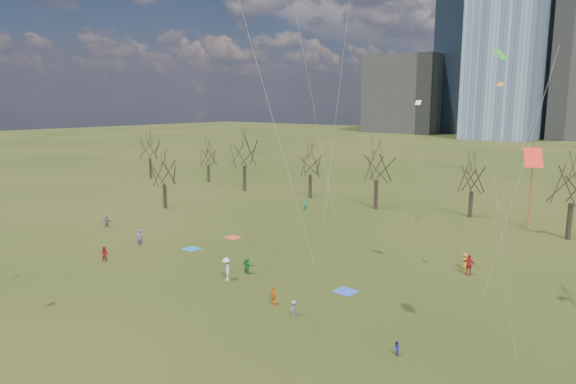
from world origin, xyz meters
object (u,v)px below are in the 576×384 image
Objects in this scene: blanket_teal at (192,249)px; blanket_navy at (346,291)px; blanket_crimson at (233,237)px; person_4 at (273,296)px; person_2 at (105,254)px.

blanket_navy is at bearing -0.63° from blanket_teal.
blanket_teal is 18.40m from blanket_navy.
blanket_crimson is 1.14× the size of person_4.
person_4 is (18.79, 2.01, -0.03)m from person_2.
blanket_teal is at bearing 179.37° from blanket_navy.
blanket_crimson is 19.47m from person_4.
blanket_navy is 22.76m from person_2.
blanket_teal is 8.39m from person_2.
person_2 is 1.05× the size of person_4.
person_4 is at bearing -115.46° from blanket_navy.
blanket_crimson is at bearing 27.91° from person_2.
blanket_navy is at bearing -29.70° from person_2.
blanket_teal and blanket_navy have the same top height.
blanket_teal is 5.74m from blanket_crimson.
person_4 is (15.69, -11.51, 0.69)m from blanket_crimson.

